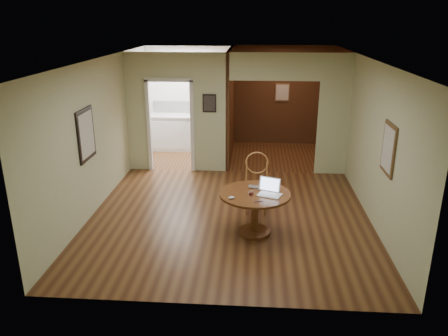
# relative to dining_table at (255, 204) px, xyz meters

# --- Properties ---
(floor) EXTENTS (5.00, 5.00, 0.00)m
(floor) POSITION_rel_dining_table_xyz_m (-0.45, 0.54, -0.54)
(floor) COLOR #452513
(floor) RESTS_ON ground
(room_shell) EXTENTS (5.20, 7.50, 5.00)m
(room_shell) POSITION_rel_dining_table_xyz_m (-0.92, 3.64, 0.75)
(room_shell) COLOR white
(room_shell) RESTS_ON ground
(dining_table) EXTENTS (1.16, 1.16, 0.72)m
(dining_table) POSITION_rel_dining_table_xyz_m (0.00, 0.00, 0.00)
(dining_table) COLOR brown
(dining_table) RESTS_ON ground
(chair) EXTENTS (0.47, 0.47, 1.10)m
(chair) POSITION_rel_dining_table_xyz_m (0.03, 0.95, 0.07)
(chair) COLOR #A77C3B
(chair) RESTS_ON ground
(open_laptop) EXTENTS (0.42, 0.42, 0.25)m
(open_laptop) POSITION_rel_dining_table_xyz_m (0.23, -0.02, 0.25)
(open_laptop) COLOR white
(open_laptop) RESTS_ON dining_table
(closed_laptop) EXTENTS (0.34, 0.24, 0.02)m
(closed_laptop) POSITION_rel_dining_table_xyz_m (0.04, 0.18, 0.20)
(closed_laptop) COLOR silver
(closed_laptop) RESTS_ON dining_table
(mouse) EXTENTS (0.11, 0.08, 0.04)m
(mouse) POSITION_rel_dining_table_xyz_m (-0.37, -0.27, 0.21)
(mouse) COLOR white
(mouse) RESTS_ON dining_table
(wine_glass) EXTENTS (0.08, 0.08, 0.09)m
(wine_glass) POSITION_rel_dining_table_xyz_m (-0.06, -0.10, 0.23)
(wine_glass) COLOR white
(wine_glass) RESTS_ON dining_table
(pen) EXTENTS (0.13, 0.06, 0.01)m
(pen) POSITION_rel_dining_table_xyz_m (0.06, -0.36, 0.19)
(pen) COLOR #0F0E62
(pen) RESTS_ON dining_table
(kitchen_cabinet) EXTENTS (2.06, 0.60, 0.94)m
(kitchen_cabinet) POSITION_rel_dining_table_xyz_m (-1.80, 4.74, -0.06)
(kitchen_cabinet) COLOR white
(kitchen_cabinet) RESTS_ON ground
(grocery_bag) EXTENTS (0.34, 0.32, 0.28)m
(grocery_bag) POSITION_rel_dining_table_xyz_m (-1.46, 4.74, 0.54)
(grocery_bag) COLOR #CBB194
(grocery_bag) RESTS_ON kitchen_cabinet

